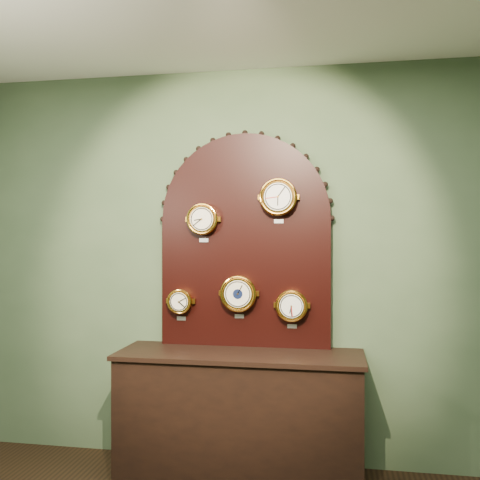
% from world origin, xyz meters
% --- Properties ---
extents(wall_back, '(4.00, 0.00, 4.00)m').
position_xyz_m(wall_back, '(0.00, 2.50, 1.40)').
color(wall_back, '#43583C').
rests_on(wall_back, ground).
extents(shop_counter, '(1.60, 0.50, 0.80)m').
position_xyz_m(shop_counter, '(0.00, 2.23, 0.40)').
color(shop_counter, black).
rests_on(shop_counter, ground_plane).
extents(display_board, '(1.26, 0.06, 1.53)m').
position_xyz_m(display_board, '(0.00, 2.45, 1.63)').
color(display_board, black).
rests_on(display_board, shop_counter).
extents(roman_clock, '(0.22, 0.08, 0.27)m').
position_xyz_m(roman_clock, '(-0.29, 2.38, 1.73)').
color(roman_clock, gold).
rests_on(roman_clock, display_board).
extents(arabic_clock, '(0.26, 0.08, 0.31)m').
position_xyz_m(arabic_clock, '(0.24, 2.38, 1.87)').
color(arabic_clock, gold).
rests_on(arabic_clock, display_board).
extents(hygrometer, '(0.18, 0.08, 0.23)m').
position_xyz_m(hygrometer, '(-0.46, 2.38, 1.14)').
color(hygrometer, gold).
rests_on(hygrometer, display_board).
extents(barometer, '(0.26, 0.08, 0.31)m').
position_xyz_m(barometer, '(-0.03, 2.38, 1.21)').
color(barometer, gold).
rests_on(barometer, display_board).
extents(tide_clock, '(0.22, 0.08, 0.27)m').
position_xyz_m(tide_clock, '(0.34, 2.38, 1.13)').
color(tide_clock, gold).
rests_on(tide_clock, display_board).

